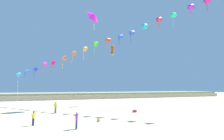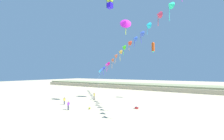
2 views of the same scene
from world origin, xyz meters
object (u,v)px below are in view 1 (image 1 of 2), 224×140
at_px(person_near_right, 56,107).
at_px(large_kite_mid_trail, 112,50).
at_px(beach_ball, 99,120).
at_px(person_near_left, 33,117).
at_px(person_mid_center, 77,119).
at_px(beach_cooler, 135,111).
at_px(large_kite_low_lead, 94,16).

distance_m(person_near_right, large_kite_mid_trail, 18.72).
relative_size(large_kite_mid_trail, beach_ball, 7.34).
height_order(person_near_left, beach_ball, person_near_left).
relative_size(person_mid_center, large_kite_mid_trail, 0.62).
distance_m(person_near_left, large_kite_mid_trail, 23.99).
bearing_deg(person_near_right, person_near_left, -103.85).
bearing_deg(beach_cooler, large_kite_low_lead, 129.10).
bearing_deg(person_mid_center, person_near_right, 103.14).
distance_m(beach_cooler, beach_ball, 8.48).
bearing_deg(large_kite_mid_trail, beach_cooler, -89.17).
bearing_deg(person_near_left, beach_ball, -2.35).
height_order(beach_cooler, beach_ball, beach_cooler).
distance_m(large_kite_mid_trail, beach_cooler, 16.82).
relative_size(large_kite_low_lead, large_kite_mid_trail, 1.68).
bearing_deg(beach_cooler, person_near_right, 166.34).
height_order(large_kite_mid_trail, beach_cooler, large_kite_mid_trail).
bearing_deg(person_near_left, person_near_right, 76.15).
relative_size(person_mid_center, large_kite_low_lead, 0.37).
height_order(large_kite_low_lead, large_kite_mid_trail, large_kite_low_lead).
bearing_deg(beach_ball, person_near_right, 123.50).
bearing_deg(large_kite_low_lead, person_near_left, -126.56).
xyz_separation_m(large_kite_low_lead, beach_ball, (-1.46, -11.61, -18.58)).
relative_size(person_near_right, beach_ball, 4.77).
distance_m(person_mid_center, large_kite_mid_trail, 23.82).
height_order(large_kite_low_lead, beach_ball, large_kite_low_lead).
height_order(person_mid_center, beach_cooler, person_mid_center).
xyz_separation_m(person_near_right, large_kite_low_lead, (6.56, 3.90, 17.77)).
bearing_deg(beach_ball, beach_cooler, 34.15).
xyz_separation_m(person_near_left, person_mid_center, (4.20, -2.73, 0.08)).
xyz_separation_m(person_near_left, beach_ball, (6.94, -0.28, -0.69)).
xyz_separation_m(person_mid_center, large_kite_low_lead, (4.19, 14.05, 17.82)).
bearing_deg(person_mid_center, beach_ball, 41.76).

